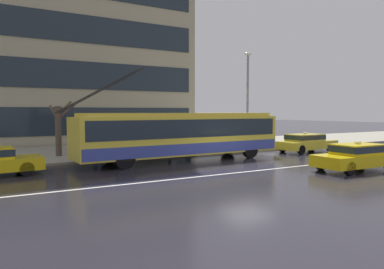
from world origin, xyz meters
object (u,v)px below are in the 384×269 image
at_px(pedestrian_walking_past, 190,129).
at_px(street_lamp, 248,92).
at_px(trolleybus, 182,134).
at_px(pedestrian_waiting_by_pole, 115,129).
at_px(bus_shelter, 154,124).
at_px(taxi_oncoming_near, 356,156).
at_px(taxi_ahead_of_bus, 306,142).
at_px(pedestrian_at_shelter, 95,129).
at_px(street_tree_bare, 59,127).
at_px(pedestrian_approaching_curb, 170,138).

relative_size(pedestrian_walking_past, street_lamp, 0.28).
bearing_deg(trolleybus, pedestrian_waiting_by_pole, 119.11).
bearing_deg(bus_shelter, taxi_oncoming_near, -62.54).
bearing_deg(taxi_ahead_of_bus, pedestrian_walking_past, 159.29).
bearing_deg(taxi_ahead_of_bus, taxi_oncoming_near, -120.37).
xyz_separation_m(taxi_oncoming_near, pedestrian_waiting_by_pole, (-8.22, 11.62, 1.01)).
relative_size(pedestrian_at_shelter, pedestrian_walking_past, 1.05).
distance_m(taxi_ahead_of_bus, bus_shelter, 10.67).
height_order(bus_shelter, pedestrian_waiting_by_pole, bus_shelter).
xyz_separation_m(taxi_oncoming_near, bus_shelter, (-5.73, 11.03, 1.27)).
bearing_deg(pedestrian_walking_past, street_tree_bare, 164.55).
relative_size(taxi_ahead_of_bus, pedestrian_at_shelter, 2.28).
relative_size(trolleybus, street_lamp, 1.87).
relative_size(pedestrian_at_shelter, street_lamp, 0.29).
xyz_separation_m(bus_shelter, pedestrian_waiting_by_pole, (-2.49, 0.59, -0.26)).
relative_size(pedestrian_approaching_curb, pedestrian_walking_past, 0.83).
bearing_deg(pedestrian_approaching_curb, pedestrian_waiting_by_pole, 165.43).
height_order(trolleybus, taxi_oncoming_near, trolleybus).
relative_size(bus_shelter, street_lamp, 0.59).
height_order(trolleybus, street_tree_bare, trolleybus).
bearing_deg(street_tree_bare, pedestrian_waiting_by_pole, -4.12).
distance_m(taxi_oncoming_near, pedestrian_approaching_curb, 11.71).
bearing_deg(taxi_ahead_of_bus, street_tree_bare, 161.91).
distance_m(trolleybus, pedestrian_walking_past, 3.26).
distance_m(taxi_ahead_of_bus, street_tree_bare, 16.46).
relative_size(pedestrian_walking_past, street_tree_bare, 0.57).
relative_size(pedestrian_waiting_by_pole, street_lamp, 0.29).
bearing_deg(trolleybus, taxi_ahead_of_bus, -1.90).
xyz_separation_m(trolleybus, pedestrian_at_shelter, (-4.01, 3.88, 0.22)).
bearing_deg(pedestrian_waiting_by_pole, street_tree_bare, 175.88).
bearing_deg(taxi_ahead_of_bus, pedestrian_waiting_by_pole, 158.30).
bearing_deg(street_lamp, pedestrian_waiting_by_pole, 168.00).
height_order(taxi_ahead_of_bus, bus_shelter, bus_shelter).
relative_size(taxi_oncoming_near, street_tree_bare, 1.28).
distance_m(pedestrian_at_shelter, street_lamp, 11.12).
height_order(trolleybus, pedestrian_approaching_curb, trolleybus).
bearing_deg(taxi_oncoming_near, pedestrian_approaching_curb, 113.78).
distance_m(pedestrian_waiting_by_pole, street_tree_bare, 3.43).
bearing_deg(pedestrian_waiting_by_pole, pedestrian_walking_past, -23.36).
bearing_deg(street_tree_bare, pedestrian_at_shelter, -24.84).
xyz_separation_m(pedestrian_at_shelter, pedestrian_walking_past, (5.97, -1.29, -0.08)).
relative_size(taxi_oncoming_near, pedestrian_approaching_curb, 2.71).
bearing_deg(taxi_ahead_of_bus, street_lamp, 135.38).
bearing_deg(pedestrian_waiting_by_pole, street_lamp, -12.00).
bearing_deg(pedestrian_approaching_curb, street_lamp, -10.42).
bearing_deg(taxi_ahead_of_bus, pedestrian_at_shelter, 162.91).
distance_m(trolleybus, bus_shelter, 3.97).
height_order(bus_shelter, pedestrian_approaching_curb, bus_shelter).
xyz_separation_m(pedestrian_walking_past, pedestrian_waiting_by_pole, (-4.49, 1.94, 0.05)).
bearing_deg(bus_shelter, street_tree_bare, 171.96).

